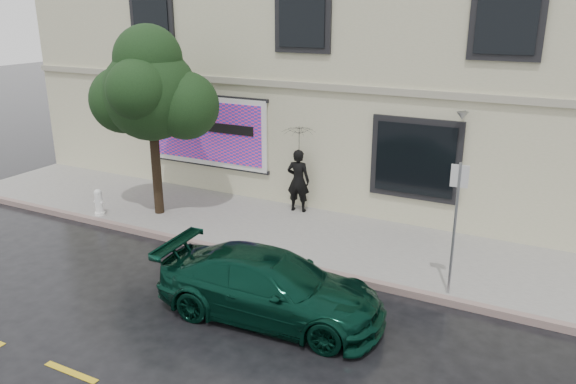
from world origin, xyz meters
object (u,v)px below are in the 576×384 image
at_px(pedestrian, 298,181).
at_px(street_tree, 151,94).
at_px(car, 270,286).
at_px(fire_hydrant, 99,202).

xyz_separation_m(pedestrian, street_tree, (-3.37, -1.91, 2.40)).
distance_m(car, street_tree, 6.80).
relative_size(pedestrian, fire_hydrant, 2.40).
xyz_separation_m(car, fire_hydrant, (-6.66, 2.30, -0.13)).
bearing_deg(car, pedestrian, 17.03).
distance_m(pedestrian, fire_hydrant, 5.51).
relative_size(pedestrian, street_tree, 0.39).
bearing_deg(car, street_tree, 55.17).
bearing_deg(fire_hydrant, pedestrian, 32.03).
bearing_deg(pedestrian, car, 103.03).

